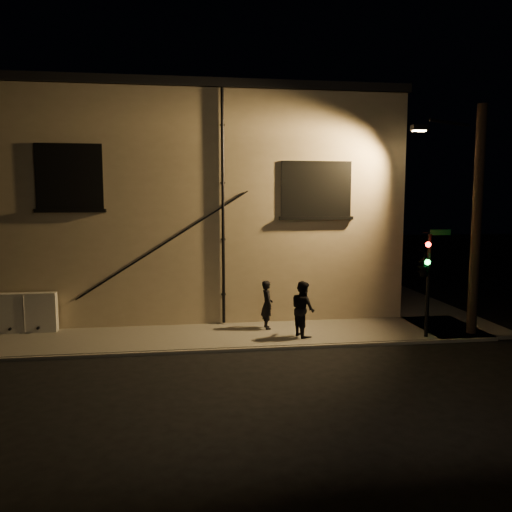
{
  "coord_description": "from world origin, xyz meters",
  "views": [
    {
      "loc": [
        -3.08,
        -14.82,
        4.68
      ],
      "look_at": [
        -0.77,
        1.8,
        2.72
      ],
      "focal_mm": 35.0,
      "sensor_mm": 36.0,
      "label": 1
    }
  ],
  "objects": [
    {
      "name": "pedestrian_b",
      "position": [
        0.67,
        0.92,
        1.04
      ],
      "size": [
        0.92,
        1.06,
        1.85
      ],
      "primitive_type": "imported",
      "rotation": [
        0.0,
        0.0,
        1.85
      ],
      "color": "black",
      "rests_on": "sidewalk"
    },
    {
      "name": "building",
      "position": [
        -3.0,
        8.99,
        4.4
      ],
      "size": [
        16.2,
        12.23,
        8.8
      ],
      "color": "tan",
      "rests_on": "ground"
    },
    {
      "name": "sidewalk",
      "position": [
        1.22,
        4.39,
        0.06
      ],
      "size": [
        21.0,
        16.0,
        0.12
      ],
      "color": "#615D57",
      "rests_on": "ground"
    },
    {
      "name": "streetlamp_pole",
      "position": [
        6.36,
        0.6,
        4.05
      ],
      "size": [
        2.05,
        1.4,
        7.7
      ],
      "color": "black",
      "rests_on": "ground"
    },
    {
      "name": "pedestrian_a",
      "position": [
        -0.35,
        2.06,
        0.97
      ],
      "size": [
        0.46,
        0.65,
        1.69
      ],
      "primitive_type": "imported",
      "rotation": [
        0.0,
        0.0,
        1.66
      ],
      "color": "black",
      "rests_on": "sidewalk"
    },
    {
      "name": "utility_cabinet",
      "position": [
        -8.57,
        2.7,
        0.8
      ],
      "size": [
        2.06,
        0.35,
        1.35
      ],
      "primitive_type": "cube",
      "color": "beige",
      "rests_on": "sidewalk"
    },
    {
      "name": "ground",
      "position": [
        0.0,
        0.0,
        0.0
      ],
      "size": [
        90.0,
        90.0,
        0.0
      ],
      "primitive_type": "plane",
      "color": "black"
    },
    {
      "name": "traffic_signal",
      "position": [
        4.49,
        0.19,
        2.5
      ],
      "size": [
        1.39,
        2.09,
        3.54
      ],
      "color": "black",
      "rests_on": "sidewalk"
    }
  ]
}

